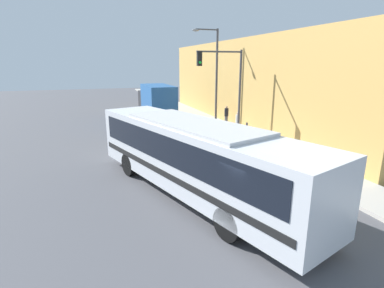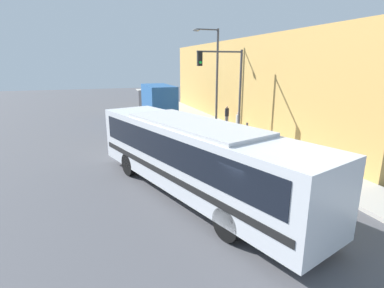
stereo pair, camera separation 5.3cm
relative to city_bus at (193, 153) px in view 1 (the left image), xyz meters
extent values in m
plane|color=#515156|center=(0.94, -2.96, -1.80)|extent=(120.00, 120.00, 0.00)
cube|color=#B7B2A8|center=(6.67, 17.04, -1.73)|extent=(2.46, 70.00, 0.16)
cube|color=tan|center=(10.90, 13.12, 1.79)|extent=(6.00, 30.17, 7.20)
cube|color=silver|center=(0.00, 0.00, -0.10)|extent=(6.01, 12.04, 2.49)
cube|color=black|center=(0.00, 0.00, 0.35)|extent=(5.75, 11.15, 1.06)
cube|color=black|center=(0.00, 0.00, -0.64)|extent=(5.90, 11.60, 0.24)
cube|color=silver|center=(0.00, 0.00, 1.20)|extent=(4.18, 6.90, 0.16)
cylinder|color=black|center=(-0.07, 3.83, -1.26)|extent=(0.60, 1.12, 1.09)
cylinder|color=black|center=(-2.18, 3.15, -1.26)|extent=(0.60, 1.12, 1.09)
cylinder|color=black|center=(2.05, -2.76, -1.26)|extent=(0.60, 1.12, 1.09)
cylinder|color=black|center=(-0.05, -3.44, -1.26)|extent=(0.60, 1.12, 1.09)
cube|color=#265999|center=(2.33, 16.53, 0.09)|extent=(2.30, 5.43, 2.88)
cube|color=#262628|center=(2.33, 20.30, -0.33)|extent=(2.18, 2.11, 2.05)
cylinder|color=black|center=(1.33, 19.92, -1.35)|extent=(0.25, 0.90, 0.90)
cylinder|color=black|center=(1.33, 15.51, -1.35)|extent=(0.25, 0.90, 0.90)
cylinder|color=#999999|center=(6.04, 0.22, -1.39)|extent=(0.20, 0.20, 0.52)
sphere|color=#999999|center=(6.04, 0.22, -1.07)|extent=(0.19, 0.19, 0.19)
cylinder|color=#999999|center=(6.04, 0.11, -1.36)|extent=(0.09, 0.12, 0.09)
cylinder|color=#47474C|center=(6.19, 7.90, 1.35)|extent=(0.16, 0.16, 6.00)
cylinder|color=#47474C|center=(4.59, 7.90, 4.20)|extent=(3.20, 0.11, 0.11)
cube|color=black|center=(3.19, 7.90, 3.75)|extent=(0.30, 0.24, 0.90)
sphere|color=#19D83F|center=(3.19, 7.76, 3.53)|extent=(0.18, 0.18, 0.18)
cylinder|color=#47474C|center=(6.04, 6.44, -1.10)|extent=(0.06, 0.06, 1.10)
cylinder|color=#4C4C51|center=(6.04, 6.44, -0.44)|extent=(0.14, 0.14, 0.22)
cylinder|color=#47474C|center=(6.29, 12.19, 2.23)|extent=(0.18, 0.18, 7.75)
cylinder|color=#47474C|center=(5.37, 12.19, 6.00)|extent=(1.84, 0.11, 0.11)
ellipsoid|color=gray|center=(4.45, 12.19, 5.92)|extent=(0.56, 0.28, 0.20)
cylinder|color=slate|center=(7.16, 11.96, -1.25)|extent=(0.28, 0.28, 0.79)
cylinder|color=black|center=(7.16, 11.96, -0.53)|extent=(0.34, 0.34, 0.66)
sphere|color=tan|center=(7.16, 11.96, -0.09)|extent=(0.21, 0.21, 0.21)
cylinder|color=slate|center=(6.50, 8.61, -1.24)|extent=(0.28, 0.28, 0.80)
cylinder|color=beige|center=(6.50, 8.61, -0.51)|extent=(0.34, 0.34, 0.67)
sphere|color=tan|center=(6.50, 8.61, -0.07)|extent=(0.22, 0.22, 0.22)
camera|label=1|loc=(-3.74, -10.80, 3.47)|focal=28.00mm
camera|label=2|loc=(-3.69, -10.82, 3.47)|focal=28.00mm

